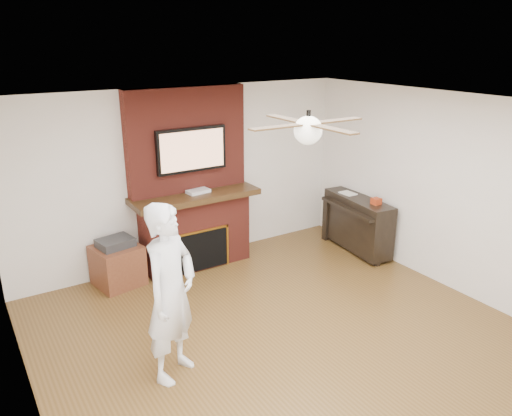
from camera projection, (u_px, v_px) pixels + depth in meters
room_shell at (304, 240)px, 4.84m from camera, size 5.36×5.86×2.86m
fireplace at (192, 197)px, 6.96m from camera, size 1.78×0.64×2.50m
tv at (192, 150)px, 6.70m from camera, size 1.00×0.08×0.60m
ceiling_fan at (308, 129)px, 4.49m from camera, size 1.21×1.21×0.31m
person at (171, 293)px, 4.61m from camera, size 0.77×0.71×1.75m
side_table at (117, 263)px, 6.55m from camera, size 0.65×0.65×0.65m
piano at (357, 222)px, 7.57m from camera, size 0.61×1.32×0.93m
cable_box at (198, 191)px, 6.87m from camera, size 0.33×0.21×0.04m
candle_orange at (190, 268)px, 6.97m from camera, size 0.07×0.07×0.10m
candle_green at (204, 263)px, 7.15m from camera, size 0.07×0.07×0.10m
candle_cream at (202, 264)px, 7.11m from camera, size 0.08×0.08×0.10m
candle_blue at (213, 263)px, 7.17m from camera, size 0.06×0.06×0.08m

